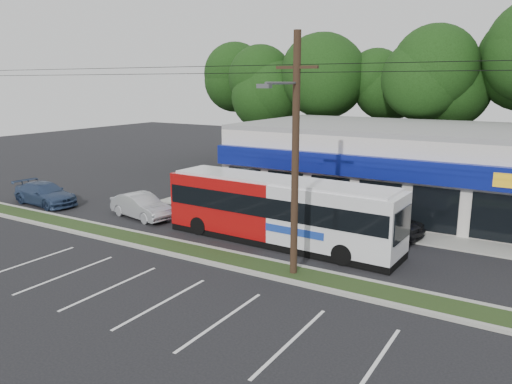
{
  "coord_description": "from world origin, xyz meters",
  "views": [
    {
      "loc": [
        12.04,
        -16.88,
        8.04
      ],
      "look_at": [
        -1.3,
        5.0,
        2.37
      ],
      "focal_mm": 35.0,
      "sensor_mm": 36.0,
      "label": 1
    }
  ],
  "objects_px": {
    "car_dark": "(378,220)",
    "pedestrian_b": "(369,230)",
    "metrobus": "(280,209)",
    "pedestrian_a": "(322,225)",
    "utility_pole": "(291,149)",
    "car_silver": "(141,206)",
    "car_blue": "(45,194)"
  },
  "relations": [
    {
      "from": "pedestrian_b",
      "to": "car_dark",
      "type": "bearing_deg",
      "value": -97.19
    },
    {
      "from": "metrobus",
      "to": "utility_pole",
      "type": "bearing_deg",
      "value": -53.76
    },
    {
      "from": "metrobus",
      "to": "car_dark",
      "type": "distance_m",
      "value": 5.63
    },
    {
      "from": "utility_pole",
      "to": "pedestrian_a",
      "type": "relative_size",
      "value": 32.67
    },
    {
      "from": "car_blue",
      "to": "pedestrian_b",
      "type": "xyz_separation_m",
      "value": [
        21.49,
        2.5,
        0.2
      ]
    },
    {
      "from": "metrobus",
      "to": "car_silver",
      "type": "relative_size",
      "value": 2.8
    },
    {
      "from": "utility_pole",
      "to": "pedestrian_b",
      "type": "relative_size",
      "value": 26.59
    },
    {
      "from": "metrobus",
      "to": "car_silver",
      "type": "height_order",
      "value": "metrobus"
    },
    {
      "from": "metrobus",
      "to": "car_dark",
      "type": "xyz_separation_m",
      "value": [
        3.84,
        4.0,
        -0.94
      ]
    },
    {
      "from": "car_dark",
      "to": "car_silver",
      "type": "height_order",
      "value": "car_dark"
    },
    {
      "from": "utility_pole",
      "to": "metrobus",
      "type": "xyz_separation_m",
      "value": [
        -2.42,
        3.57,
        -3.64
      ]
    },
    {
      "from": "utility_pole",
      "to": "metrobus",
      "type": "distance_m",
      "value": 5.65
    },
    {
      "from": "metrobus",
      "to": "pedestrian_b",
      "type": "xyz_separation_m",
      "value": [
        4.17,
        1.5,
        -0.83
      ]
    },
    {
      "from": "car_blue",
      "to": "pedestrian_a",
      "type": "xyz_separation_m",
      "value": [
        18.92,
        2.68,
        0.02
      ]
    },
    {
      "from": "metrobus",
      "to": "car_dark",
      "type": "relative_size",
      "value": 2.58
    },
    {
      "from": "car_dark",
      "to": "utility_pole",
      "type": "bearing_deg",
      "value": 177.2
    },
    {
      "from": "metrobus",
      "to": "pedestrian_a",
      "type": "height_order",
      "value": "metrobus"
    },
    {
      "from": "pedestrian_a",
      "to": "metrobus",
      "type": "bearing_deg",
      "value": 49.84
    },
    {
      "from": "pedestrian_b",
      "to": "metrobus",
      "type": "bearing_deg",
      "value": 5.17
    },
    {
      "from": "metrobus",
      "to": "pedestrian_b",
      "type": "height_order",
      "value": "metrobus"
    },
    {
      "from": "car_dark",
      "to": "pedestrian_a",
      "type": "distance_m",
      "value": 3.23
    },
    {
      "from": "car_silver",
      "to": "metrobus",
      "type": "bearing_deg",
      "value": -78.27
    },
    {
      "from": "utility_pole",
      "to": "car_dark",
      "type": "height_order",
      "value": "utility_pole"
    },
    {
      "from": "car_silver",
      "to": "pedestrian_a",
      "type": "bearing_deg",
      "value": -69.71
    },
    {
      "from": "utility_pole",
      "to": "car_blue",
      "type": "bearing_deg",
      "value": 172.57
    },
    {
      "from": "car_dark",
      "to": "pedestrian_b",
      "type": "distance_m",
      "value": 2.52
    },
    {
      "from": "pedestrian_a",
      "to": "utility_pole",
      "type": "bearing_deg",
      "value": 102.22
    },
    {
      "from": "pedestrian_a",
      "to": "pedestrian_b",
      "type": "distance_m",
      "value": 2.59
    },
    {
      "from": "metrobus",
      "to": "pedestrian_a",
      "type": "xyz_separation_m",
      "value": [
        1.59,
        1.68,
        -1.01
      ]
    },
    {
      "from": "metrobus",
      "to": "car_silver",
      "type": "bearing_deg",
      "value": -177.05
    },
    {
      "from": "car_dark",
      "to": "pedestrian_b",
      "type": "xyz_separation_m",
      "value": [
        0.33,
        -2.5,
        0.11
      ]
    },
    {
      "from": "pedestrian_a",
      "to": "pedestrian_b",
      "type": "bearing_deg",
      "value": 179.18
    }
  ]
}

